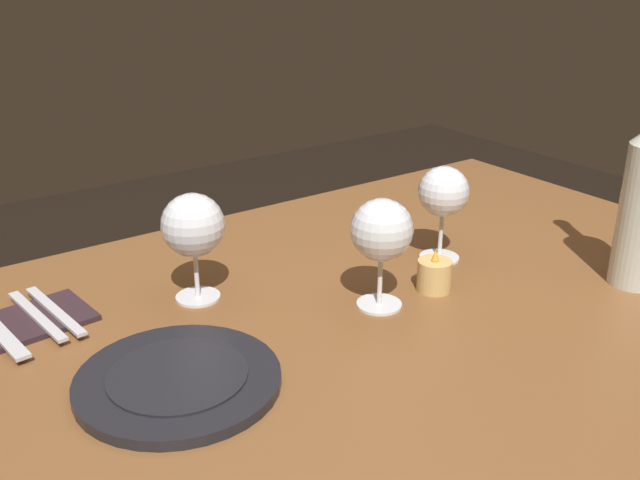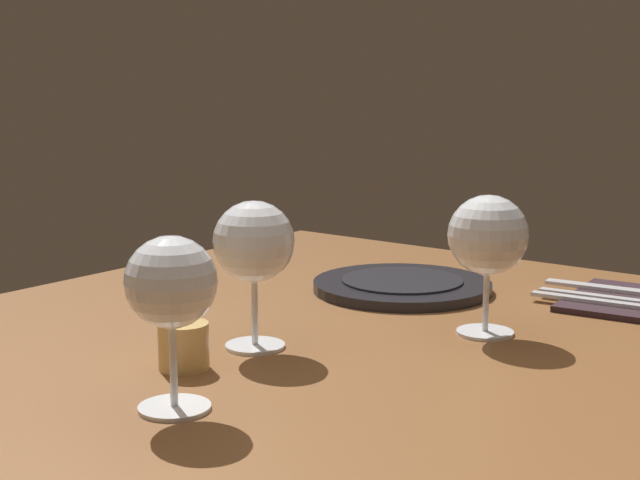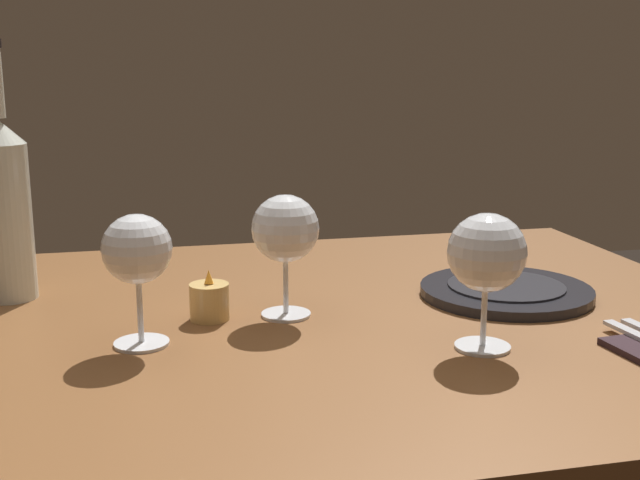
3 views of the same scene
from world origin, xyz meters
name	(u,v)px [view 2 (image 2 of 3)]	position (x,y,z in m)	size (l,w,h in m)	color
dining_table	(248,432)	(0.00, 0.00, 0.65)	(1.30, 0.90, 0.74)	brown
wine_glass_left	(488,237)	(0.23, -0.17, 0.85)	(0.09, 0.09, 0.16)	white
wine_glass_right	(254,245)	(0.02, 0.01, 0.86)	(0.09, 0.09, 0.16)	white
wine_glass_centre	(171,287)	(-0.17, -0.06, 0.85)	(0.08, 0.08, 0.16)	white
votive_candle	(184,347)	(-0.08, 0.02, 0.76)	(0.05, 0.05, 0.07)	#DBB266
dinner_plate	(402,286)	(0.35, 0.03, 0.75)	(0.25, 0.25, 0.02)	black
folded_napkin	(615,299)	(0.47, -0.23, 0.74)	(0.20, 0.13, 0.01)	#2D1E23
fork_inner	(608,298)	(0.44, -0.23, 0.75)	(0.03, 0.18, 0.00)	silver
fork_outer	(600,302)	(0.42, -0.23, 0.75)	(0.03, 0.18, 0.00)	silver
table_knife	(623,290)	(0.50, -0.23, 0.75)	(0.04, 0.21, 0.00)	silver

